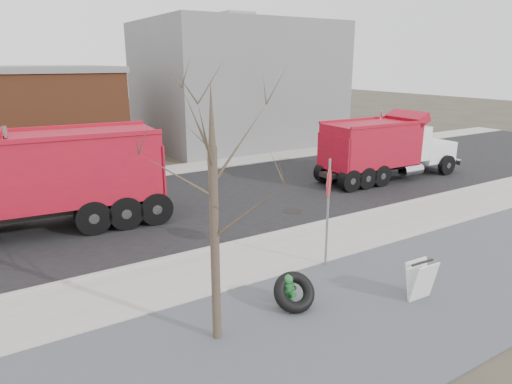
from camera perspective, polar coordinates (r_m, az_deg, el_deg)
ground at (r=13.30m, az=2.34°, el=-8.37°), size 120.00×120.00×0.00m
gravel_verge at (r=10.92m, az=13.08°, el=-14.55°), size 60.00×5.00×0.03m
sidewalk at (r=13.48m, az=1.74°, el=-7.88°), size 60.00×2.50×0.06m
curb at (r=14.48m, az=-1.13°, el=-6.02°), size 60.00×0.15×0.11m
road at (r=18.50m, az=-8.70°, el=-1.39°), size 60.00×9.40×0.02m
far_sidewalk at (r=23.67m, az=-14.24°, el=2.20°), size 60.00×2.00×0.06m
building_grey at (r=32.20m, az=-2.49°, el=13.38°), size 12.00×10.00×8.00m
bare_tree at (r=8.53m, az=-5.38°, el=1.02°), size 3.20×3.20×5.20m
fire_hydrant at (r=10.78m, az=4.01°, el=-12.38°), size 0.46×0.45×0.81m
truck_tire at (r=10.67m, az=4.79°, el=-12.35°), size 1.15×1.06×0.90m
stop_sign at (r=12.33m, az=9.04°, el=-0.38°), size 0.64×0.56×3.04m
sandwich_board at (r=11.65m, az=19.89°, el=-10.33°), size 0.71×0.46×0.96m
dump_truck_red_a at (r=22.57m, az=15.89°, el=5.53°), size 7.86×2.41×3.16m
dump_truck_red_b at (r=16.43m, az=-25.24°, el=1.76°), size 8.83×3.21×3.68m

